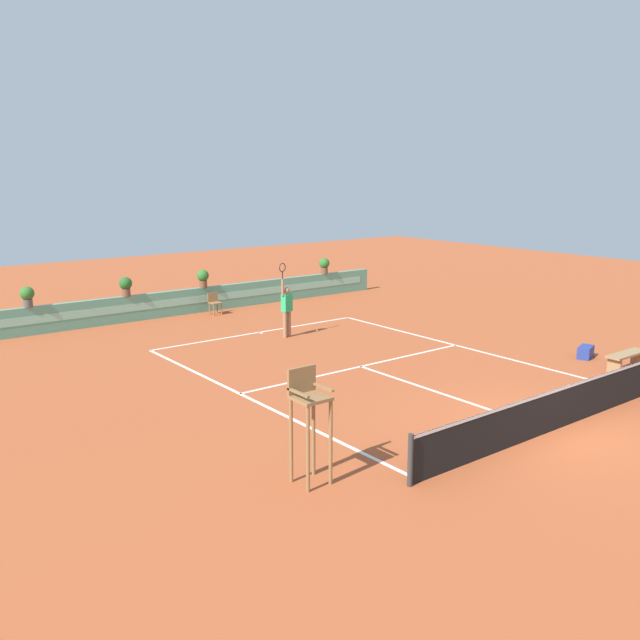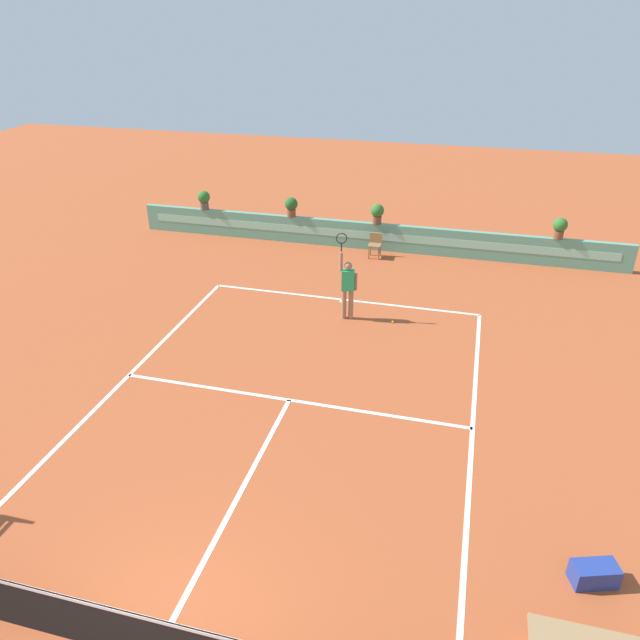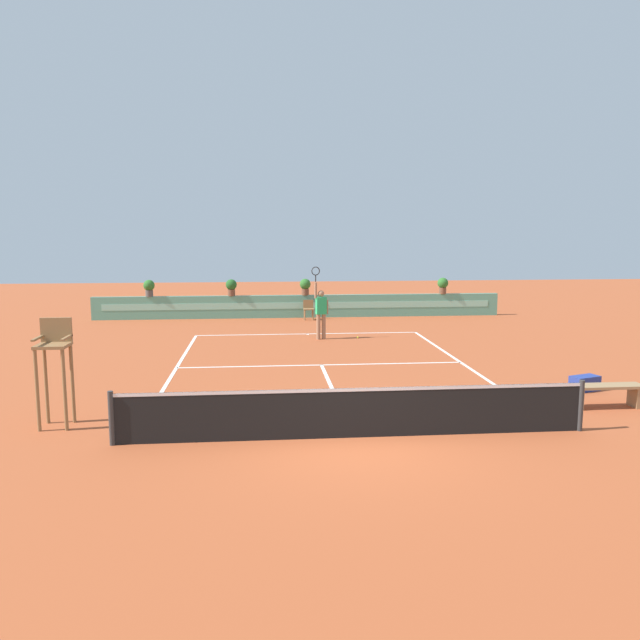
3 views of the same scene
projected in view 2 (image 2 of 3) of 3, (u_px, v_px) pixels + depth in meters
name	position (u px, v px, depth m)	size (l,w,h in m)	color
ground_plane	(284.00, 410.00, 13.45)	(60.00, 60.00, 0.00)	#A84C28
court_lines	(293.00, 392.00, 14.06)	(8.32, 11.94, 0.01)	white
net	(146.00, 637.00, 8.08)	(8.92, 0.10, 1.00)	#333333
back_wall_barrier	(370.00, 236.00, 22.11)	(18.00, 0.21, 1.00)	#599E84
ball_kid_chair	(375.00, 244.00, 21.43)	(0.44, 0.44, 0.85)	olive
gear_bag	(594.00, 574.00, 9.37)	(0.70, 0.36, 0.36)	navy
tennis_player	(348.00, 285.00, 16.92)	(0.61, 0.29, 2.58)	#9E7051
tennis_ball_near_baseline	(393.00, 322.00, 17.13)	(0.07, 0.07, 0.07)	#CCE033
potted_plant_centre	(377.00, 212.00, 21.64)	(0.48, 0.48, 0.72)	brown
potted_plant_far_right	(560.00, 227.00, 20.23)	(0.48, 0.48, 0.72)	brown
potted_plant_far_left	(204.00, 199.00, 23.16)	(0.48, 0.48, 0.72)	#514C47
potted_plant_left	(291.00, 206.00, 22.37)	(0.48, 0.48, 0.72)	brown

